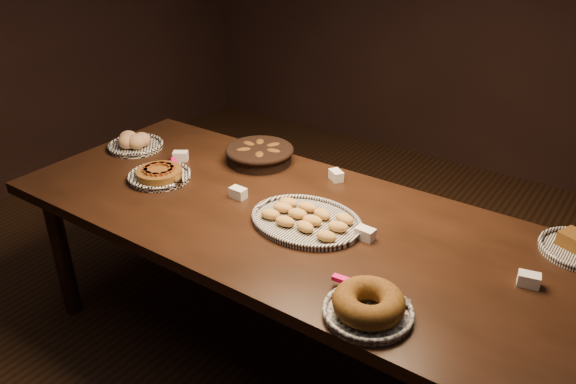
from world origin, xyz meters
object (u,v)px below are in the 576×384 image
Objects in this scene: apple_tart_plate at (160,174)px; bundt_cake_plate at (368,306)px; madeleine_platter at (306,220)px; buffet_table at (288,230)px.

apple_tart_plate is 1.25m from bundt_cake_plate.
apple_tart_plate is at bearing 159.06° from madeleine_platter.
buffet_table is 7.67× the size of bundt_cake_plate.
apple_tart_plate reaches higher than buffet_table.
apple_tart_plate is 0.77m from madeleine_platter.
bundt_cake_plate is (0.56, -0.36, 0.11)m from buffet_table.
madeleine_platter is 1.46× the size of bundt_cake_plate.
bundt_cake_plate is at bearing -9.75° from apple_tart_plate.
bundt_cake_plate is at bearing -33.18° from buffet_table.
bundt_cake_plate is at bearing -61.94° from madeleine_platter.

